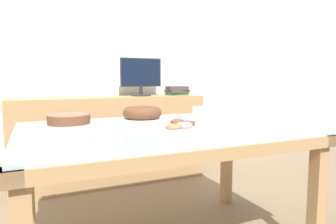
% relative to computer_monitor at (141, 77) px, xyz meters
% --- Properties ---
extents(wall_back, '(8.00, 0.10, 2.60)m').
position_rel_computer_monitor_xyz_m(wall_back, '(-0.31, 0.30, 0.27)').
color(wall_back, white).
rests_on(wall_back, ground).
extents(dining_table, '(1.60, 0.98, 0.75)m').
position_rel_computer_monitor_xyz_m(dining_table, '(-0.31, -1.31, -0.37)').
color(dining_table, silver).
rests_on(dining_table, ground).
extents(sideboard, '(1.82, 0.44, 0.84)m').
position_rel_computer_monitor_xyz_m(sideboard, '(-0.31, 0.00, -0.61)').
color(sideboard, tan).
rests_on(sideboard, ground).
extents(computer_monitor, '(0.42, 0.20, 0.38)m').
position_rel_computer_monitor_xyz_m(computer_monitor, '(0.00, 0.00, 0.00)').
color(computer_monitor, '#262628').
rests_on(computer_monitor, sideboard).
extents(book_stack, '(0.22, 0.20, 0.09)m').
position_rel_computer_monitor_xyz_m(book_stack, '(0.40, 0.00, -0.14)').
color(book_stack, '#2D6638').
rests_on(book_stack, sideboard).
extents(cake_chocolate_round, '(0.26, 0.26, 0.07)m').
position_rel_computer_monitor_xyz_m(cake_chocolate_round, '(-0.81, -1.11, -0.25)').
color(cake_chocolate_round, white).
rests_on(cake_chocolate_round, dining_table).
extents(cake_golden_bundt, '(0.31, 0.31, 0.09)m').
position_rel_computer_monitor_xyz_m(cake_golden_bundt, '(-0.36, -1.05, -0.24)').
color(cake_golden_bundt, white).
rests_on(cake_golden_bundt, dining_table).
extents(pastry_platter, '(0.34, 0.34, 0.04)m').
position_rel_computer_monitor_xyz_m(pastry_platter, '(-0.32, -1.45, -0.27)').
color(pastry_platter, white).
rests_on(pastry_platter, dining_table).
extents(plate_stack, '(0.21, 0.21, 0.06)m').
position_rel_computer_monitor_xyz_m(plate_stack, '(0.16, -0.99, -0.26)').
color(plate_stack, white).
rests_on(plate_stack, dining_table).
extents(tealight_centre, '(0.04, 0.04, 0.04)m').
position_rel_computer_monitor_xyz_m(tealight_centre, '(0.37, -1.19, -0.28)').
color(tealight_centre, silver).
rests_on(tealight_centre, dining_table).
extents(tealight_left_edge, '(0.04, 0.04, 0.04)m').
position_rel_computer_monitor_xyz_m(tealight_left_edge, '(0.23, -1.52, -0.28)').
color(tealight_left_edge, silver).
rests_on(tealight_left_edge, dining_table).
extents(tealight_near_cakes, '(0.04, 0.04, 0.04)m').
position_rel_computer_monitor_xyz_m(tealight_near_cakes, '(-0.79, -1.66, -0.28)').
color(tealight_near_cakes, silver).
rests_on(tealight_near_cakes, dining_table).
extents(tealight_right_edge, '(0.04, 0.04, 0.04)m').
position_rel_computer_monitor_xyz_m(tealight_right_edge, '(-0.13, -1.02, -0.28)').
color(tealight_right_edge, silver).
rests_on(tealight_right_edge, dining_table).
extents(tealight_near_front, '(0.04, 0.04, 0.04)m').
position_rel_computer_monitor_xyz_m(tealight_near_front, '(0.10, -1.54, -0.28)').
color(tealight_near_front, silver).
rests_on(tealight_near_front, dining_table).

